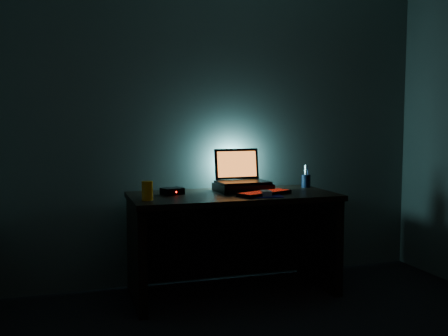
{
  "coord_description": "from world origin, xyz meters",
  "views": [
    {
      "loc": [
        -1.14,
        -1.83,
        1.26
      ],
      "look_at": [
        -0.08,
        1.57,
        0.94
      ],
      "focal_mm": 40.0,
      "sensor_mm": 36.0,
      "label": 1
    }
  ],
  "objects_px": {
    "router": "(172,191)",
    "mouse": "(266,193)",
    "pen_cup": "(306,181)",
    "keyboard": "(264,193)",
    "laptop": "(240,175)",
    "juice_glass": "(147,191)"
  },
  "relations": [
    {
      "from": "router",
      "to": "mouse",
      "type": "bearing_deg",
      "value": -41.33
    },
    {
      "from": "pen_cup",
      "to": "keyboard",
      "type": "bearing_deg",
      "value": -147.49
    },
    {
      "from": "laptop",
      "to": "juice_glass",
      "type": "height_order",
      "value": "laptop"
    },
    {
      "from": "laptop",
      "to": "keyboard",
      "type": "relative_size",
      "value": 0.87
    },
    {
      "from": "pen_cup",
      "to": "router",
      "type": "bearing_deg",
      "value": -175.36
    },
    {
      "from": "keyboard",
      "to": "juice_glass",
      "type": "height_order",
      "value": "juice_glass"
    },
    {
      "from": "pen_cup",
      "to": "juice_glass",
      "type": "height_order",
      "value": "juice_glass"
    },
    {
      "from": "mouse",
      "to": "pen_cup",
      "type": "xyz_separation_m",
      "value": [
        0.5,
        0.36,
        0.03
      ]
    },
    {
      "from": "laptop",
      "to": "mouse",
      "type": "bearing_deg",
      "value": -80.05
    },
    {
      "from": "keyboard",
      "to": "router",
      "type": "xyz_separation_m",
      "value": [
        -0.63,
        0.22,
        0.01
      ]
    },
    {
      "from": "laptop",
      "to": "keyboard",
      "type": "height_order",
      "value": "laptop"
    },
    {
      "from": "pen_cup",
      "to": "router",
      "type": "distance_m",
      "value": 1.12
    },
    {
      "from": "mouse",
      "to": "pen_cup",
      "type": "relative_size",
      "value": 1.12
    },
    {
      "from": "keyboard",
      "to": "pen_cup",
      "type": "height_order",
      "value": "pen_cup"
    },
    {
      "from": "router",
      "to": "keyboard",
      "type": "bearing_deg",
      "value": -36.63
    },
    {
      "from": "pen_cup",
      "to": "juice_glass",
      "type": "relative_size",
      "value": 0.78
    },
    {
      "from": "keyboard",
      "to": "mouse",
      "type": "relative_size",
      "value": 3.96
    },
    {
      "from": "keyboard",
      "to": "juice_glass",
      "type": "xyz_separation_m",
      "value": [
        -0.84,
        -0.01,
        0.05
      ]
    },
    {
      "from": "keyboard",
      "to": "mouse",
      "type": "bearing_deg",
      "value": -124.71
    },
    {
      "from": "keyboard",
      "to": "router",
      "type": "distance_m",
      "value": 0.67
    },
    {
      "from": "juice_glass",
      "to": "router",
      "type": "relative_size",
      "value": 0.74
    },
    {
      "from": "pen_cup",
      "to": "router",
      "type": "relative_size",
      "value": 0.58
    }
  ]
}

